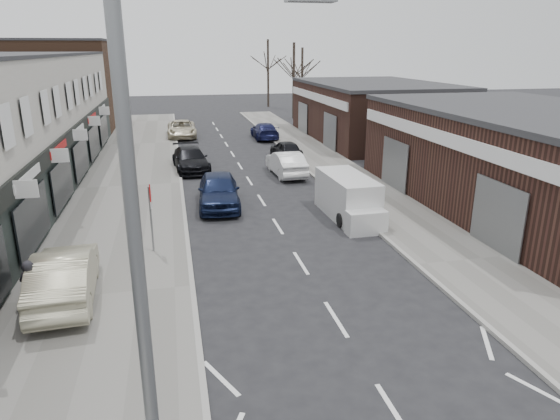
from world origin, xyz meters
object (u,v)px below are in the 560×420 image
sedan_on_pavement (64,275)px  pedestrian (32,289)px  warning_sign (150,198)px  parked_car_right_a (286,163)px  parked_car_right_c (265,131)px  street_lamp (157,305)px  parked_car_left_b (191,159)px  parked_car_left_c (182,129)px  parked_car_right_b (286,149)px  white_van (348,198)px  parked_car_left_a (219,190)px

sedan_on_pavement → pedestrian: size_ratio=2.71×
warning_sign → parked_car_right_a: (7.58, 10.90, -1.46)m
parked_car_right_c → street_lamp: bearing=78.4°
warning_sign → pedestrian: (-3.18, -4.29, -1.21)m
warning_sign → sedan_on_pavement: 4.35m
parked_car_left_b → parked_car_left_c: parked_car_left_c is taller
pedestrian → parked_car_left_c: pedestrian is taller
parked_car_right_b → white_van: bearing=84.7°
parked_car_left_b → parked_car_left_c: size_ratio=0.95×
sedan_on_pavement → parked_car_left_a: size_ratio=0.98×
parked_car_left_b → parked_car_right_a: size_ratio=1.10×
parked_car_left_c → parked_car_right_b: size_ratio=1.37×
white_van → parked_car_right_a: (-0.98, 8.33, -0.16)m
white_van → parked_car_left_a: white_van is taller
street_lamp → sedan_on_pavement: size_ratio=1.69×
white_van → parked_car_right_a: bearing=94.7°
parked_car_left_a → parked_car_right_c: 19.35m
sedan_on_pavement → parked_car_left_b: 17.33m
parked_car_left_a → parked_car_left_c: 20.81m
parked_car_left_c → parked_car_right_c: 7.27m
street_lamp → white_van: size_ratio=1.62×
parked_car_left_b → parked_car_right_c: (6.70, 10.48, -0.03)m
parked_car_left_b → street_lamp: bearing=-97.9°
warning_sign → parked_car_left_a: size_ratio=0.56×
parked_car_right_b → sedan_on_pavement: bearing=54.6°
warning_sign → parked_car_left_a: bearing=61.4°
warning_sign → parked_car_left_c: 26.29m
parked_car_left_a → warning_sign: bearing=-114.6°
warning_sign → parked_car_right_a: size_ratio=0.60×
parked_car_right_a → parked_car_right_b: bearing=-105.1°
parked_car_left_a → parked_car_left_c: bearing=97.4°
sedan_on_pavement → parked_car_left_a: (5.47, 8.72, -0.08)m
parked_car_left_b → parked_car_right_c: size_ratio=1.05×
parked_car_left_a → parked_car_right_a: parked_car_left_a is taller
warning_sign → sedan_on_pavement: warning_sign is taller
warning_sign → white_van: warning_sign is taller
street_lamp → parked_car_right_c: (8.03, 36.71, -3.94)m
parked_car_left_a → parked_car_left_b: parked_car_left_a is taller
parked_car_right_c → parked_car_right_a: bearing=85.9°
parked_car_left_a → parked_car_left_b: 8.08m
street_lamp → pedestrian: size_ratio=4.58×
warning_sign → white_van: 9.03m
pedestrian → parked_car_left_c: size_ratio=0.34×
pedestrian → parked_car_left_a: (6.14, 9.71, -0.17)m
sedan_on_pavement → parked_car_right_a: (10.09, 14.21, -0.16)m
parked_car_left_a → parked_car_right_a: (4.62, 5.48, -0.08)m
white_van → pedestrian: (-11.74, -6.86, 0.09)m
parked_car_right_c → pedestrian: bearing=67.9°
white_van → parked_car_right_c: (0.10, 21.34, -0.22)m
sedan_on_pavement → parked_car_left_b: size_ratio=0.96×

